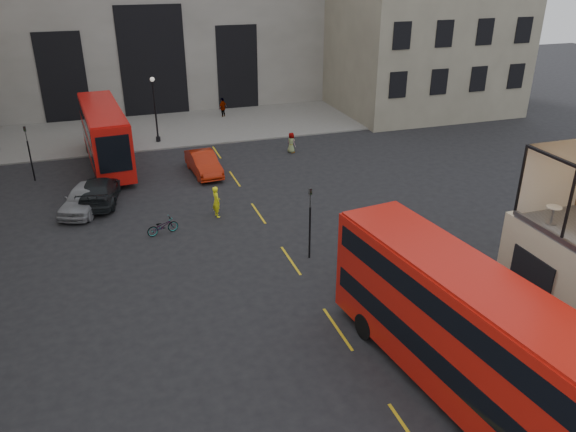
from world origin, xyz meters
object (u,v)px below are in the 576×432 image
object	(u,v)px
bicycle	(163,226)
bus_near	(462,326)
pedestrian_d	(291,143)
car_c	(99,190)
traffic_light_far	(28,146)
cafe_table_far	(553,212)
traffic_light_near	(310,214)
pedestrian_c	(223,108)
street_lamp_b	(156,114)
cyclist	(216,202)
bus_far	(105,133)
car_b	(204,163)
car_a	(85,198)
pedestrian_b	(118,126)

from	to	relation	value
bicycle	bus_near	bearing A→B (deg)	-166.96
pedestrian_d	car_c	bearing A→B (deg)	83.65
traffic_light_far	cafe_table_far	xyz separation A→B (m)	(20.78, -24.13, 2.65)
traffic_light_near	pedestrian_c	xyz separation A→B (m)	(1.74, 28.00, -1.48)
traffic_light_near	street_lamp_b	world-z (taller)	street_lamp_b
street_lamp_b	cyclist	distance (m)	15.77
pedestrian_d	street_lamp_b	bearing A→B (deg)	31.52
street_lamp_b	bus_near	distance (m)	33.12
bus_near	pedestrian_d	size ratio (longest dim) A/B	7.60
bus_far	car_b	bearing A→B (deg)	-31.73
car_c	bicycle	xyz separation A→B (m)	(3.13, -5.71, -0.31)
bus_near	traffic_light_near	bearing A→B (deg)	98.15
street_lamp_b	bicycle	bearing A→B (deg)	-95.75
traffic_light_far	bus_far	world-z (taller)	bus_far
traffic_light_far	cyclist	world-z (taller)	traffic_light_far
car_b	pedestrian_d	world-z (taller)	pedestrian_d
car_a	pedestrian_c	bearing A→B (deg)	77.57
street_lamp_b	pedestrian_b	xyz separation A→B (m)	(-2.94, 3.07, -1.55)
pedestrian_c	car_c	bearing A→B (deg)	18.03
bus_far	bus_near	bearing A→B (deg)	-69.32
pedestrian_b	pedestrian_d	distance (m)	15.32
bus_far	cyclist	distance (m)	12.60
bicycle	cafe_table_far	world-z (taller)	cafe_table_far
car_a	street_lamp_b	bearing A→B (deg)	86.89
traffic_light_far	pedestrian_c	world-z (taller)	traffic_light_far
street_lamp_b	bicycle	distance (m)	17.13
bus_far	pedestrian_c	xyz separation A→B (m)	(10.81, 10.46, -1.50)
car_b	bicycle	xyz separation A→B (m)	(-3.91, -8.59, -0.31)
car_b	cyclist	size ratio (longest dim) A/B	2.51
car_a	car_b	size ratio (longest dim) A/B	1.00
bus_far	bicycle	size ratio (longest dim) A/B	6.22
cafe_table_far	bus_far	bearing A→B (deg)	121.70
car_a	pedestrian_b	size ratio (longest dim) A/B	2.79
street_lamp_b	pedestrian_c	size ratio (longest dim) A/B	2.83
street_lamp_b	car_b	bearing A→B (deg)	-75.21
pedestrian_b	pedestrian_c	xyz separation A→B (m)	(9.68, 2.93, 0.10)
cyclist	pedestrian_d	xyz separation A→B (m)	(7.93, 9.78, -0.14)
pedestrian_d	bicycle	bearing A→B (deg)	107.75
car_b	pedestrian_b	bearing A→B (deg)	109.63
pedestrian_c	bicycle	bearing A→B (deg)	31.70
bus_far	cafe_table_far	xyz separation A→B (m)	(15.85, -25.67, 2.63)
cyclist	pedestrian_b	bearing A→B (deg)	4.97
street_lamp_b	bus_far	world-z (taller)	street_lamp_b
car_b	pedestrian_d	bearing A→B (deg)	14.20
bicycle	pedestrian_b	size ratio (longest dim) A/B	1.05
traffic_light_far	car_b	world-z (taller)	traffic_light_far
traffic_light_far	bicycle	distance (m)	13.29
bus_far	pedestrian_b	distance (m)	7.78
car_a	traffic_light_near	bearing A→B (deg)	-20.53
cafe_table_far	bicycle	bearing A→B (deg)	135.62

